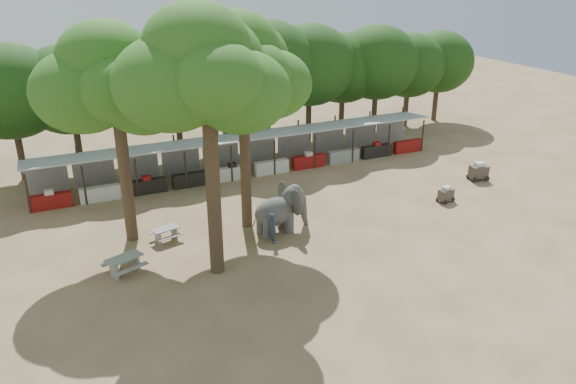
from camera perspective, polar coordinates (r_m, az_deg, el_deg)
name	(u,v)px	position (r m, az deg, el deg)	size (l,w,h in m)	color
ground	(351,263)	(27.21, 6.37, -7.22)	(100.00, 100.00, 0.00)	brown
vendor_stalls	(247,156)	(38.18, -4.19, 3.70)	(28.00, 2.99, 2.80)	#9A9CA2
yard_tree_left	(111,81)	(27.99, -17.58, 10.70)	(7.10, 6.90, 11.02)	#332316
yard_tree_center	(202,72)	(23.56, -8.71, 11.94)	(7.10, 6.90, 12.04)	#332316
yard_tree_back	(238,68)	(28.34, -5.05, 12.48)	(7.10, 6.90, 11.36)	#332316
backdrop_trees	(220,78)	(41.81, -6.92, 11.38)	(46.46, 5.95, 8.33)	#332316
elephant	(281,209)	(29.65, -0.68, -1.76)	(3.30, 2.50, 2.50)	#413E3F
handler	(273,228)	(28.63, -1.50, -3.67)	(0.58, 0.39, 1.62)	#26384C
picnic_table_near	(124,263)	(27.08, -16.29, -6.91)	(2.08, 1.98, 0.83)	gray
picnic_table_far	(166,232)	(29.63, -12.29, -4.03)	(1.65, 1.55, 0.69)	gray
cart_front	(446,194)	(34.88, 15.75, -0.20)	(1.09, 0.82, 0.97)	#383028
cart_back	(479,171)	(38.95, 18.80, 2.01)	(1.39, 1.05, 1.23)	#383028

